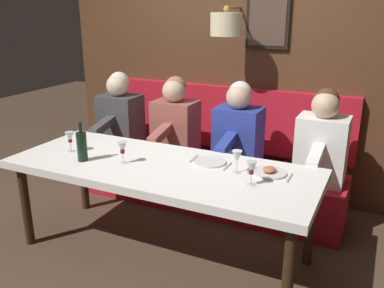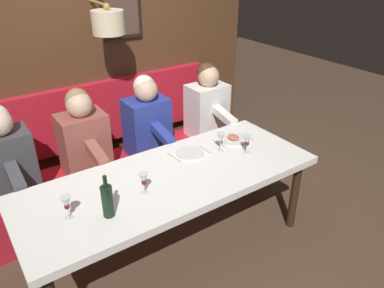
# 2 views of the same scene
# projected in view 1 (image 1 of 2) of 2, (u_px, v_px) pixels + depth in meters

# --- Properties ---
(ground_plane) EXTENTS (12.00, 12.00, 0.00)m
(ground_plane) POSITION_uv_depth(u_px,v_px,m) (163.00, 252.00, 3.28)
(ground_plane) COLOR #4C3828
(dining_table) EXTENTS (0.90, 2.30, 0.74)m
(dining_table) POSITION_uv_depth(u_px,v_px,m) (161.00, 173.00, 3.07)
(dining_table) COLOR white
(dining_table) RESTS_ON ground_plane
(banquette_bench) EXTENTS (0.52, 2.50, 0.45)m
(banquette_bench) POSITION_uv_depth(u_px,v_px,m) (208.00, 185.00, 3.97)
(banquette_bench) COLOR red
(banquette_bench) RESTS_ON ground_plane
(back_wall_panel) EXTENTS (0.59, 3.70, 2.90)m
(back_wall_panel) POSITION_uv_depth(u_px,v_px,m) (233.00, 58.00, 4.10)
(back_wall_panel) COLOR #51331E
(back_wall_panel) RESTS_ON ground_plane
(diner_nearest) EXTENTS (0.60, 0.40, 0.79)m
(diner_nearest) POSITION_uv_depth(u_px,v_px,m) (322.00, 140.00, 3.36)
(diner_nearest) COLOR white
(diner_nearest) RESTS_ON banquette_bench
(diner_near) EXTENTS (0.60, 0.40, 0.79)m
(diner_near) POSITION_uv_depth(u_px,v_px,m) (238.00, 129.00, 3.66)
(diner_near) COLOR #283893
(diner_near) RESTS_ON banquette_bench
(diner_middle) EXTENTS (0.60, 0.40, 0.79)m
(diner_middle) POSITION_uv_depth(u_px,v_px,m) (175.00, 121.00, 3.92)
(diner_middle) COLOR #934C42
(diner_middle) RESTS_ON banquette_bench
(diner_far) EXTENTS (0.60, 0.40, 0.79)m
(diner_far) POSITION_uv_depth(u_px,v_px,m) (120.00, 114.00, 4.18)
(diner_far) COLOR #3D3D42
(diner_far) RESTS_ON banquette_bench
(place_setting_0) EXTENTS (0.24, 0.32, 0.05)m
(place_setting_0) POSITION_uv_depth(u_px,v_px,m) (269.00, 172.00, 2.88)
(place_setting_0) COLOR silver
(place_setting_0) RESTS_ON dining_table
(place_setting_1) EXTENTS (0.24, 0.31, 0.01)m
(place_setting_1) POSITION_uv_depth(u_px,v_px,m) (210.00, 162.00, 3.08)
(place_setting_1) COLOR silver
(place_setting_1) RESTS_ON dining_table
(wine_glass_0) EXTENTS (0.07, 0.07, 0.16)m
(wine_glass_0) POSITION_uv_depth(u_px,v_px,m) (251.00, 169.00, 2.67)
(wine_glass_0) COLOR silver
(wine_glass_0) RESTS_ON dining_table
(wine_glass_1) EXTENTS (0.07, 0.07, 0.16)m
(wine_glass_1) POSITION_uv_depth(u_px,v_px,m) (70.00, 138.00, 3.29)
(wine_glass_1) COLOR silver
(wine_glass_1) RESTS_ON dining_table
(wine_glass_2) EXTENTS (0.07, 0.07, 0.16)m
(wine_glass_2) POSITION_uv_depth(u_px,v_px,m) (122.00, 148.00, 3.05)
(wine_glass_2) COLOR silver
(wine_glass_2) RESTS_ON dining_table
(wine_glass_3) EXTENTS (0.07, 0.07, 0.16)m
(wine_glass_3) POSITION_uv_depth(u_px,v_px,m) (237.00, 157.00, 2.86)
(wine_glass_3) COLOR silver
(wine_glass_3) RESTS_ON dining_table
(wine_bottle) EXTENTS (0.08, 0.08, 0.30)m
(wine_bottle) POSITION_uv_depth(u_px,v_px,m) (82.00, 146.00, 3.10)
(wine_bottle) COLOR black
(wine_bottle) RESTS_ON dining_table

